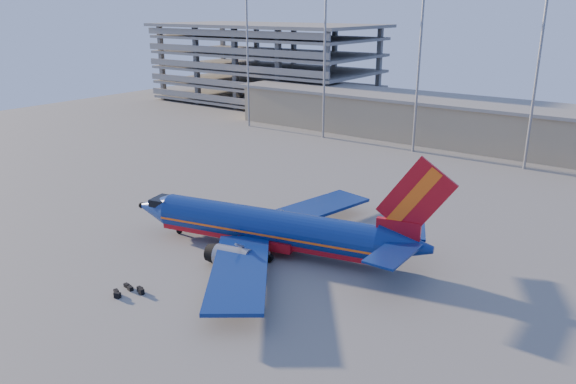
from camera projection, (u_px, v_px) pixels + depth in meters
name	position (u px, v px, depth m)	size (l,w,h in m)	color
ground	(290.00, 233.00, 67.06)	(220.00, 220.00, 0.00)	slate
terminal_building	(516.00, 128.00, 104.50)	(122.00, 16.00, 8.50)	gray
parking_garage	(266.00, 60.00, 154.88)	(62.00, 32.00, 21.40)	slate
light_mast_row	(476.00, 58.00, 93.96)	(101.60, 1.60, 28.65)	gray
aircraft_main	(274.00, 229.00, 61.41)	(36.50, 34.73, 12.52)	navy
baggage_tug	(241.00, 294.00, 51.01)	(2.60, 1.76, 1.75)	yellow
luggage_pile	(128.00, 291.00, 53.04)	(2.85, 2.52, 0.54)	black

